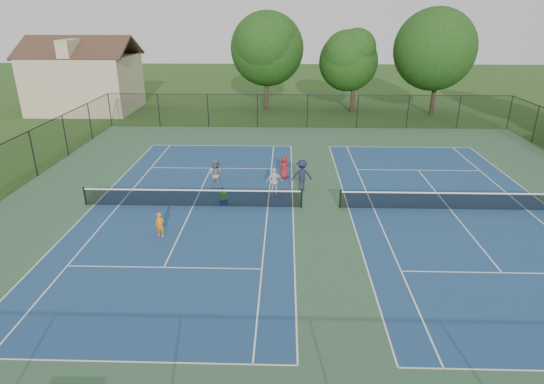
{
  "coord_description": "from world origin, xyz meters",
  "views": [
    {
      "loc": [
        -1.98,
        -22.72,
        10.07
      ],
      "look_at": [
        -2.62,
        -1.0,
        1.3
      ],
      "focal_mm": 30.0,
      "sensor_mm": 36.0,
      "label": 1
    }
  ],
  "objects_px": {
    "tree_back_c": "(355,58)",
    "bystander_b": "(302,175)",
    "tree_back_d": "(440,45)",
    "ball_crate": "(224,201)",
    "child_player": "(160,225)",
    "bystander_c": "(284,167)",
    "clapboard_house": "(85,81)",
    "ball_hopper": "(223,196)",
    "tree_back_b": "(266,46)",
    "bystander_a": "(274,182)",
    "instructor": "(215,174)"
  },
  "relations": [
    {
      "from": "bystander_a",
      "to": "ball_crate",
      "type": "xyz_separation_m",
      "value": [
        -2.79,
        -1.36,
        -0.69
      ]
    },
    {
      "from": "bystander_a",
      "to": "ball_hopper",
      "type": "xyz_separation_m",
      "value": [
        -2.79,
        -1.36,
        -0.36
      ]
    },
    {
      "from": "bystander_c",
      "to": "tree_back_b",
      "type": "bearing_deg",
      "value": -108.6
    },
    {
      "from": "instructor",
      "to": "ball_crate",
      "type": "relative_size",
      "value": 4.48
    },
    {
      "from": "bystander_b",
      "to": "bystander_c",
      "type": "distance_m",
      "value": 2.27
    },
    {
      "from": "tree_back_c",
      "to": "bystander_c",
      "type": "xyz_separation_m",
      "value": [
        -7.02,
        -20.36,
        -4.76
      ]
    },
    {
      "from": "tree_back_b",
      "to": "tree_back_d",
      "type": "relative_size",
      "value": 0.97
    },
    {
      "from": "child_player",
      "to": "instructor",
      "type": "relative_size",
      "value": 0.67
    },
    {
      "from": "tree_back_b",
      "to": "bystander_c",
      "type": "height_order",
      "value": "tree_back_b"
    },
    {
      "from": "tree_back_d",
      "to": "ball_crate",
      "type": "distance_m",
      "value": 30.64
    },
    {
      "from": "child_player",
      "to": "ball_hopper",
      "type": "bearing_deg",
      "value": 73.24
    },
    {
      "from": "clapboard_house",
      "to": "bystander_a",
      "type": "relative_size",
      "value": 6.49
    },
    {
      "from": "clapboard_house",
      "to": "ball_crate",
      "type": "height_order",
      "value": "clapboard_house"
    },
    {
      "from": "tree_back_d",
      "to": "bystander_b",
      "type": "height_order",
      "value": "tree_back_d"
    },
    {
      "from": "child_player",
      "to": "ball_crate",
      "type": "relative_size",
      "value": 2.98
    },
    {
      "from": "ball_hopper",
      "to": "bystander_c",
      "type": "bearing_deg",
      "value": 51.75
    },
    {
      "from": "bystander_c",
      "to": "ball_hopper",
      "type": "height_order",
      "value": "bystander_c"
    },
    {
      "from": "tree_back_c",
      "to": "clapboard_house",
      "type": "relative_size",
      "value": 0.78
    },
    {
      "from": "child_player",
      "to": "bystander_c",
      "type": "relative_size",
      "value": 0.84
    },
    {
      "from": "clapboard_house",
      "to": "ball_hopper",
      "type": "xyz_separation_m",
      "value": [
        17.64,
        -24.6,
        -2.62
      ]
    },
    {
      "from": "tree_back_b",
      "to": "ball_hopper",
      "type": "xyz_separation_m",
      "value": [
        -1.36,
        -25.6,
        -6.13
      ]
    },
    {
      "from": "clapboard_house",
      "to": "child_player",
      "type": "bearing_deg",
      "value": -62.07
    },
    {
      "from": "tree_back_d",
      "to": "instructor",
      "type": "distance_m",
      "value": 29.21
    },
    {
      "from": "bystander_b",
      "to": "ball_hopper",
      "type": "distance_m",
      "value": 4.96
    },
    {
      "from": "tree_back_c",
      "to": "tree_back_d",
      "type": "distance_m",
      "value": 8.17
    },
    {
      "from": "tree_back_c",
      "to": "bystander_c",
      "type": "relative_size",
      "value": 5.81
    },
    {
      "from": "tree_back_b",
      "to": "clapboard_house",
      "type": "relative_size",
      "value": 0.93
    },
    {
      "from": "clapboard_house",
      "to": "ball_crate",
      "type": "xyz_separation_m",
      "value": [
        17.64,
        -24.6,
        -2.95
      ]
    },
    {
      "from": "tree_back_b",
      "to": "tree_back_d",
      "type": "bearing_deg",
      "value": -6.71
    },
    {
      "from": "bystander_b",
      "to": "ball_crate",
      "type": "relative_size",
      "value": 4.6
    },
    {
      "from": "tree_back_c",
      "to": "clapboard_house",
      "type": "height_order",
      "value": "tree_back_c"
    },
    {
      "from": "bystander_a",
      "to": "bystander_c",
      "type": "height_order",
      "value": "bystander_a"
    },
    {
      "from": "tree_back_c",
      "to": "bystander_b",
      "type": "height_order",
      "value": "tree_back_c"
    },
    {
      "from": "tree_back_d",
      "to": "bystander_a",
      "type": "height_order",
      "value": "tree_back_d"
    },
    {
      "from": "child_player",
      "to": "ball_hopper",
      "type": "distance_m",
      "value": 4.71
    },
    {
      "from": "tree_back_d",
      "to": "bystander_b",
      "type": "distance_m",
      "value": 26.19
    },
    {
      "from": "clapboard_house",
      "to": "ball_hopper",
      "type": "bearing_deg",
      "value": -54.36
    },
    {
      "from": "bystander_a",
      "to": "bystander_b",
      "type": "bearing_deg",
      "value": -167.37
    },
    {
      "from": "tree_back_d",
      "to": "instructor",
      "type": "height_order",
      "value": "tree_back_d"
    },
    {
      "from": "tree_back_c",
      "to": "tree_back_b",
      "type": "bearing_deg",
      "value": 173.66
    },
    {
      "from": "child_player",
      "to": "bystander_a",
      "type": "xyz_separation_m",
      "value": [
        5.28,
        5.35,
        0.22
      ]
    },
    {
      "from": "tree_back_b",
      "to": "clapboard_house",
      "type": "distance_m",
      "value": 19.35
    },
    {
      "from": "ball_hopper",
      "to": "clapboard_house",
      "type": "bearing_deg",
      "value": 125.64
    },
    {
      "from": "tree_back_c",
      "to": "ball_hopper",
      "type": "relative_size",
      "value": 22.99
    },
    {
      "from": "tree_back_d",
      "to": "ball_crate",
      "type": "xyz_separation_m",
      "value": [
        -18.36,
        -23.6,
        -6.68
      ]
    },
    {
      "from": "tree_back_d",
      "to": "clapboard_house",
      "type": "height_order",
      "value": "tree_back_d"
    },
    {
      "from": "instructor",
      "to": "bystander_b",
      "type": "xyz_separation_m",
      "value": [
        5.16,
        -0.08,
        0.03
      ]
    },
    {
      "from": "bystander_a",
      "to": "bystander_c",
      "type": "xyz_separation_m",
      "value": [
        0.55,
        2.88,
        -0.11
      ]
    },
    {
      "from": "bystander_a",
      "to": "bystander_c",
      "type": "bearing_deg",
      "value": -117.05
    },
    {
      "from": "tree_back_d",
      "to": "clapboard_house",
      "type": "xyz_separation_m",
      "value": [
        -36.0,
        1.0,
        -3.73
      ]
    }
  ]
}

